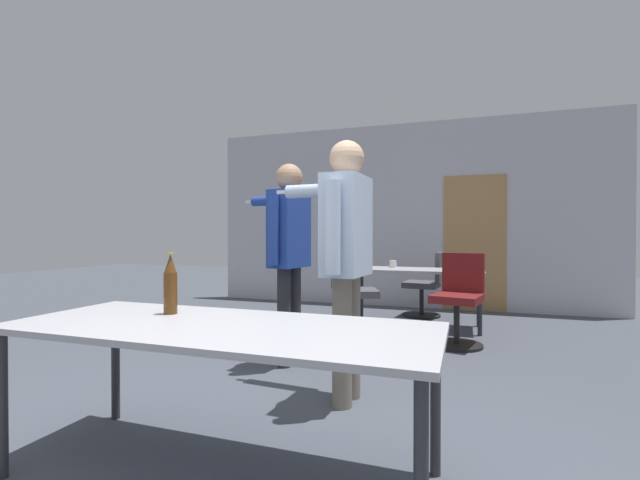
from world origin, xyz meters
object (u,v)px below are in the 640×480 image
person_far_watching (288,241)px  office_chair_side_rolled (427,287)px  person_near_casual (345,244)px  drink_cup (393,264)px  beer_bottle (170,285)px  office_chair_near_pushed (350,296)px  office_chair_mid_tucked (459,301)px

person_far_watching → office_chair_side_rolled: bearing=-9.7°
person_near_casual → drink_cup: (-0.11, 2.74, -0.32)m
beer_bottle → drink_cup: beer_bottle is taller
office_chair_side_rolled → person_near_casual: bearing=-176.6°
drink_cup → person_far_watching: bearing=-106.0°
beer_bottle → drink_cup: bearing=80.7°
person_far_watching → beer_bottle: (-0.00, -1.58, -0.21)m
person_far_watching → office_chair_side_rolled: size_ratio=1.95×
office_chair_near_pushed → beer_bottle: 2.90m
person_far_watching → drink_cup: size_ratio=19.22×
office_chair_mid_tucked → beer_bottle: 3.15m
office_chair_side_rolled → drink_cup: bearing=154.8°
drink_cup → office_chair_side_rolled: bearing=56.7°
office_chair_side_rolled → office_chair_mid_tucked: bearing=-155.1°
person_near_casual → office_chair_near_pushed: (-0.47, 1.93, -0.64)m
person_near_casual → office_chair_mid_tucked: 2.09m
office_chair_mid_tucked → drink_cup: office_chair_mid_tucked is taller
office_chair_side_rolled → drink_cup: office_chair_side_rolled is taller
office_chair_mid_tucked → person_far_watching: bearing=53.2°
person_near_casual → drink_cup: 2.76m
person_far_watching → office_chair_near_pushed: (0.24, 1.27, -0.64)m
beer_bottle → person_far_watching: bearing=89.8°
person_near_casual → beer_bottle: person_near_casual is taller
drink_cup → beer_bottle: bearing=-99.3°
person_far_watching → office_chair_near_pushed: bearing=-0.1°
office_chair_mid_tucked → person_near_casual: bearing=82.0°
office_chair_side_rolled → beer_bottle: size_ratio=2.76×
person_near_casual → beer_bottle: size_ratio=5.44×
office_chair_mid_tucked → office_chair_side_rolled: bearing=-60.0°
office_chair_near_pushed → beer_bottle: bearing=-25.3°
office_chair_mid_tucked → office_chair_side_rolled: office_chair_mid_tucked is taller
office_chair_near_pushed → drink_cup: bearing=135.5°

